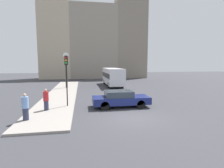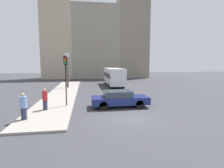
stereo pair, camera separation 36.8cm
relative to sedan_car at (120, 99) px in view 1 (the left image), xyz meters
name	(u,v)px [view 1 (the left image)]	position (x,y,z in m)	size (l,w,h in m)	color
ground_plane	(132,117)	(0.18, -2.94, -0.71)	(120.00, 120.00, 0.00)	#38383D
sidewalk_corner	(63,93)	(-5.47, 7.69, -0.64)	(3.32, 25.25, 0.14)	gray
building_row	(95,40)	(0.31, 30.10, 8.60)	(25.83, 5.00, 19.77)	#B7A88E
sedan_car	(120,99)	(0.00, 0.00, 0.00)	(4.72, 1.86, 1.37)	navy
bus_distant	(113,76)	(1.85, 14.03, 0.92)	(2.36, 8.34, 2.85)	silver
traffic_light_near	(66,70)	(-4.37, 0.61, 2.37)	(0.26, 0.24, 4.13)	black
street_clock	(66,70)	(-5.33, 12.00, 2.01)	(0.89, 0.38, 5.13)	#4C473D
pedestrian_red_top	(46,100)	(-5.82, -0.53, 0.23)	(0.39, 0.39, 1.63)	#2D334C
pedestrian_blue_stripe	(25,107)	(-6.62, -2.74, 0.25)	(0.41, 0.41, 1.67)	#2D334C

